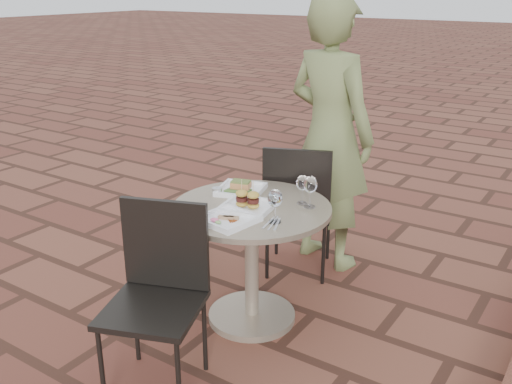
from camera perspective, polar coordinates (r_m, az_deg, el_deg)
The scene contains 13 objects.
ground at distance 3.48m, azimuth -3.79°, elevation -13.07°, with size 60.00×60.00×0.00m, color brown.
cafe_table at distance 3.30m, azimuth -0.44°, elevation -5.39°, with size 0.90×0.90×0.73m.
chair_far at distance 3.79m, azimuth 4.24°, elevation -0.84°, with size 0.57×0.57×0.93m.
chair_near at distance 2.83m, azimuth -9.68°, elevation -8.79°, with size 0.57×0.57×0.93m.
diner at distance 3.93m, azimuth 7.40°, elevation 5.71°, with size 0.68×0.45×1.87m, color #5F6A3A.
plate_salmon at distance 3.40m, azimuth -1.54°, elevation 0.32°, with size 0.32×0.32×0.07m.
plate_sliders at distance 3.14m, azimuth -0.86°, elevation -1.21°, with size 0.31×0.31×0.17m.
plate_tuna at distance 2.99m, azimuth -2.82°, elevation -2.68°, with size 0.30×0.30×0.03m.
wine_glass_right at distance 2.94m, azimuth 1.91°, elevation -0.71°, with size 0.08×0.08×0.18m.
wine_glass_mid at distance 3.20m, azimuth 4.68°, elevation 0.85°, with size 0.07×0.07×0.17m.
wine_glass_far at distance 3.15m, azimuth 5.45°, elevation 0.66°, with size 0.08×0.08×0.18m.
steel_ramekin at distance 3.37m, azimuth -3.92°, elevation 0.06°, with size 0.06×0.06×0.04m, color silver.
cutlery_set at distance 2.97m, azimuth 1.73°, elevation -3.14°, with size 0.09×0.19×0.00m, color silver, non-canonical shape.
Camera 1 is at (1.79, -2.30, 1.91)m, focal length 40.00 mm.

